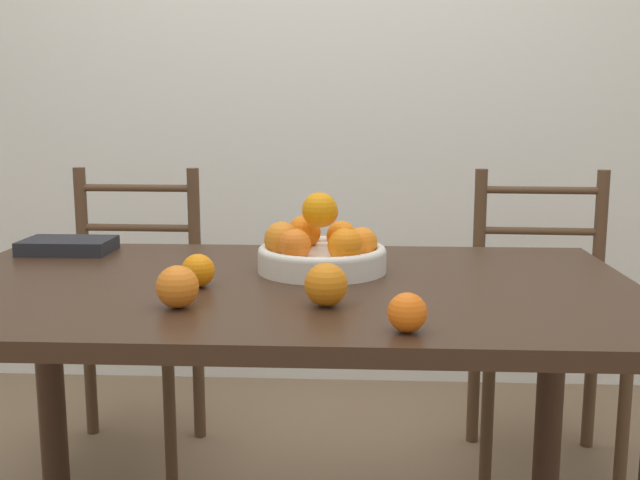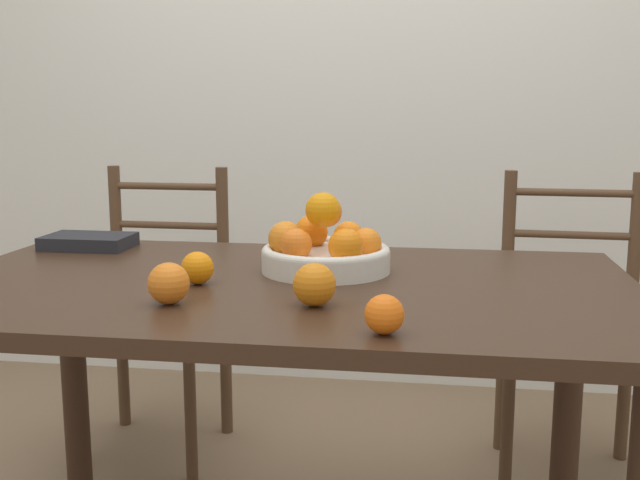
% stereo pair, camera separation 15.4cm
% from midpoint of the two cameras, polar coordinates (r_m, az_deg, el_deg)
% --- Properties ---
extents(wall_back, '(8.00, 0.06, 2.60)m').
position_cam_midpoint_polar(wall_back, '(3.02, -1.56, 13.45)').
color(wall_back, silver).
rests_on(wall_back, ground_plane).
extents(dining_table, '(1.49, 0.87, 0.75)m').
position_cam_midpoint_polar(dining_table, '(1.60, -5.72, -6.96)').
color(dining_table, '#382316').
rests_on(dining_table, ground_plane).
extents(fruit_bowl, '(0.29, 0.29, 0.18)m').
position_cam_midpoint_polar(fruit_bowl, '(1.67, -2.56, -0.61)').
color(fruit_bowl, silver).
rests_on(fruit_bowl, dining_table).
extents(orange_loose_0, '(0.08, 0.08, 0.08)m').
position_cam_midpoint_polar(orange_loose_0, '(1.40, -13.93, -3.51)').
color(orange_loose_0, orange).
rests_on(orange_loose_0, dining_table).
extents(orange_loose_1, '(0.07, 0.07, 0.07)m').
position_cam_midpoint_polar(orange_loose_1, '(1.21, 3.07, -5.58)').
color(orange_loose_1, orange).
rests_on(orange_loose_1, dining_table).
extents(orange_loose_2, '(0.07, 0.07, 0.07)m').
position_cam_midpoint_polar(orange_loose_2, '(1.55, -12.10, -2.32)').
color(orange_loose_2, orange).
rests_on(orange_loose_2, dining_table).
extents(orange_loose_3, '(0.08, 0.08, 0.08)m').
position_cam_midpoint_polar(orange_loose_3, '(1.37, -2.75, -3.45)').
color(orange_loose_3, orange).
rests_on(orange_loose_3, dining_table).
extents(chair_left, '(0.43, 0.41, 0.93)m').
position_cam_midpoint_polar(chair_left, '(2.49, -16.18, -5.74)').
color(chair_left, '#513823').
rests_on(chair_left, ground_plane).
extents(chair_right, '(0.44, 0.42, 0.93)m').
position_cam_midpoint_polar(chair_right, '(2.41, 14.94, -6.22)').
color(chair_right, '#513823').
rests_on(chair_right, ground_plane).
extents(book_stack, '(0.22, 0.14, 0.03)m').
position_cam_midpoint_polar(book_stack, '(2.02, -20.75, -0.43)').
color(book_stack, '#232328').
rests_on(book_stack, dining_table).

